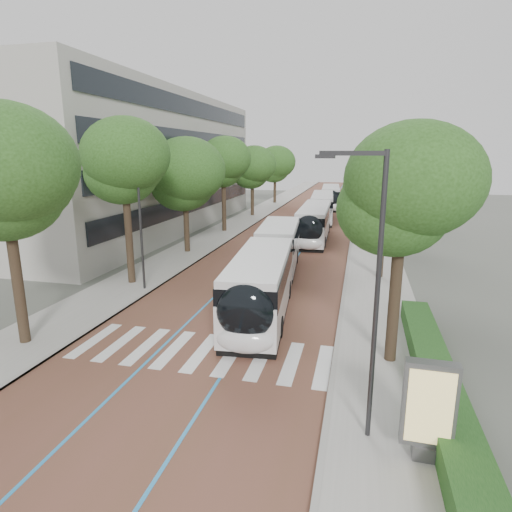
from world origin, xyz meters
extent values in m
plane|color=#51544C|center=(0.00, 0.00, 0.00)|extent=(160.00, 160.00, 0.00)
cube|color=brown|center=(0.00, 40.00, 0.01)|extent=(11.00, 140.00, 0.02)
cube|color=gray|center=(-7.50, 40.00, 0.06)|extent=(4.00, 140.00, 0.12)
cube|color=gray|center=(7.50, 40.00, 0.06)|extent=(4.00, 140.00, 0.12)
cube|color=gray|center=(-5.60, 40.00, 0.06)|extent=(0.20, 140.00, 0.14)
cube|color=gray|center=(5.60, 40.00, 0.06)|extent=(0.20, 140.00, 0.14)
cube|color=silver|center=(-4.80, 1.00, 0.03)|extent=(0.55, 3.60, 0.01)
cube|color=silver|center=(-3.55, 1.00, 0.03)|extent=(0.55, 3.60, 0.01)
cube|color=silver|center=(-2.30, 1.00, 0.03)|extent=(0.55, 3.60, 0.01)
cube|color=silver|center=(-1.05, 1.00, 0.03)|extent=(0.55, 3.60, 0.01)
cube|color=silver|center=(0.20, 1.00, 0.03)|extent=(0.55, 3.60, 0.01)
cube|color=silver|center=(1.45, 1.00, 0.03)|extent=(0.55, 3.60, 0.01)
cube|color=silver|center=(2.70, 1.00, 0.03)|extent=(0.55, 3.60, 0.01)
cube|color=silver|center=(3.95, 1.00, 0.03)|extent=(0.55, 3.60, 0.01)
cube|color=silver|center=(5.20, 1.00, 0.03)|extent=(0.55, 3.60, 0.01)
cube|color=#2682C2|center=(-1.60, 40.00, 0.02)|extent=(0.12, 126.00, 0.01)
cube|color=#2682C2|center=(1.60, 40.00, 0.02)|extent=(0.12, 126.00, 0.01)
cube|color=#A6A299|center=(-19.50, 28.00, 7.00)|extent=(18.00, 40.00, 14.00)
cube|color=black|center=(-10.45, 28.00, 3.00)|extent=(0.12, 38.00, 1.60)
cube|color=black|center=(-10.45, 28.00, 6.20)|extent=(0.12, 38.00, 1.60)
cube|color=black|center=(-10.45, 28.00, 9.40)|extent=(0.12, 38.00, 1.60)
cube|color=black|center=(-10.45, 28.00, 12.40)|extent=(0.12, 38.00, 1.60)
cube|color=#194216|center=(9.10, 0.00, 0.52)|extent=(1.20, 14.00, 0.80)
cylinder|color=#2C2C2F|center=(6.80, -3.00, 4.12)|extent=(0.14, 0.14, 8.00)
cube|color=#2C2C2F|center=(6.00, -3.00, 8.02)|extent=(1.70, 0.12, 0.12)
cube|color=#2C2C2F|center=(5.30, -3.00, 7.94)|extent=(0.50, 0.20, 0.10)
cylinder|color=#2C2C2F|center=(6.80, 22.00, 4.12)|extent=(0.14, 0.14, 8.00)
cube|color=#2C2C2F|center=(6.00, 22.00, 8.02)|extent=(1.70, 0.12, 0.12)
cube|color=#2C2C2F|center=(5.30, 22.00, 7.94)|extent=(0.50, 0.20, 0.10)
cylinder|color=#2C2C2F|center=(-6.10, 8.00, 4.12)|extent=(0.14, 0.14, 8.00)
cylinder|color=black|center=(-7.50, 0.00, 2.49)|extent=(0.44, 0.44, 4.99)
ellipsoid|color=#224516|center=(-7.50, 0.00, 7.03)|extent=(5.59, 5.59, 4.75)
cylinder|color=black|center=(-7.50, 9.00, 2.61)|extent=(0.44, 0.44, 5.21)
ellipsoid|color=#224516|center=(-7.50, 9.00, 7.34)|extent=(5.15, 5.15, 4.38)
cylinder|color=black|center=(-7.50, 18.00, 2.17)|extent=(0.44, 0.44, 4.35)
ellipsoid|color=#224516|center=(-7.50, 18.00, 6.13)|extent=(6.10, 6.10, 5.18)
cylinder|color=black|center=(-7.50, 28.00, 2.46)|extent=(0.44, 0.44, 4.92)
ellipsoid|color=#224516|center=(-7.50, 28.00, 6.94)|extent=(5.19, 5.19, 4.41)
cylinder|color=black|center=(-7.50, 40.00, 2.14)|extent=(0.44, 0.44, 4.28)
ellipsoid|color=#224516|center=(-7.50, 40.00, 6.02)|extent=(5.62, 5.62, 4.78)
cylinder|color=black|center=(-7.50, 55.00, 2.15)|extent=(0.44, 0.44, 4.30)
ellipsoid|color=#224516|center=(-7.50, 55.00, 6.06)|extent=(6.11, 6.11, 5.19)
cylinder|color=black|center=(7.70, 2.00, 2.31)|extent=(0.44, 0.44, 4.62)
ellipsoid|color=#224516|center=(7.70, 2.00, 6.51)|extent=(4.84, 4.84, 4.12)
cylinder|color=black|center=(7.70, 14.00, 2.39)|extent=(0.44, 0.44, 4.78)
ellipsoid|color=#224516|center=(7.70, 14.00, 6.73)|extent=(4.93, 4.93, 4.19)
cylinder|color=black|center=(7.70, 28.00, 2.08)|extent=(0.44, 0.44, 4.17)
ellipsoid|color=#224516|center=(7.70, 28.00, 5.88)|extent=(4.78, 4.78, 4.06)
cylinder|color=black|center=(7.70, 44.00, 2.40)|extent=(0.44, 0.44, 4.81)
ellipsoid|color=#224516|center=(7.70, 44.00, 6.77)|extent=(5.03, 5.03, 4.28)
cylinder|color=black|center=(1.20, 10.51, 1.77)|extent=(2.37, 1.11, 2.30)
cube|color=silver|center=(1.69, 5.41, 1.26)|extent=(3.37, 9.55, 1.82)
cube|color=black|center=(1.69, 5.41, 2.40)|extent=(3.39, 9.37, 0.97)
cube|color=silver|center=(1.69, 5.41, 3.04)|extent=(3.30, 9.36, 0.31)
cube|color=black|center=(1.69, 5.41, 0.17)|extent=(3.28, 9.18, 0.35)
cube|color=silver|center=(0.80, 14.82, 1.26)|extent=(3.21, 7.94, 1.82)
cube|color=black|center=(0.80, 14.82, 2.40)|extent=(3.24, 7.79, 0.97)
cube|color=silver|center=(0.80, 14.82, 3.04)|extent=(3.15, 7.78, 0.31)
cube|color=black|center=(0.80, 14.82, 0.17)|extent=(3.14, 7.63, 0.35)
ellipsoid|color=black|center=(2.11, 0.90, 2.00)|extent=(2.44, 1.32, 2.28)
ellipsoid|color=silver|center=(2.11, 0.85, 0.86)|extent=(2.43, 1.22, 1.14)
cylinder|color=black|center=(0.77, 3.03, 0.50)|extent=(0.39, 1.02, 1.00)
cylinder|color=black|center=(3.02, 3.24, 0.50)|extent=(0.39, 1.02, 1.00)
cylinder|color=black|center=(-0.48, 16.37, 0.50)|extent=(0.39, 1.02, 1.00)
cylinder|color=black|center=(1.77, 16.58, 0.50)|extent=(0.39, 1.02, 1.00)
cylinder|color=black|center=(0.27, 8.37, 0.50)|extent=(0.39, 1.02, 1.00)
cylinder|color=black|center=(2.52, 8.58, 0.50)|extent=(0.39, 1.02, 1.00)
cube|color=silver|center=(2.11, 26.03, 1.26)|extent=(2.84, 12.07, 1.82)
cube|color=black|center=(2.11, 26.03, 2.40)|extent=(2.88, 11.83, 0.97)
cube|color=silver|center=(2.11, 26.03, 3.04)|extent=(2.79, 11.83, 0.31)
cube|color=black|center=(2.11, 26.03, 0.17)|extent=(2.78, 11.59, 0.35)
ellipsoid|color=black|center=(2.28, 20.18, 2.00)|extent=(2.38, 1.17, 2.28)
ellipsoid|color=silver|center=(2.28, 20.13, 0.86)|extent=(2.38, 1.07, 1.14)
cylinder|color=black|center=(1.09, 22.40, 0.50)|extent=(0.33, 1.01, 1.00)
cylinder|color=black|center=(3.34, 22.47, 0.50)|extent=(0.33, 1.01, 1.00)
cylinder|color=black|center=(0.87, 29.80, 0.50)|extent=(0.33, 1.01, 1.00)
cylinder|color=black|center=(3.13, 29.86, 0.50)|extent=(0.33, 1.01, 1.00)
cube|color=silver|center=(1.71, 38.49, 1.26)|extent=(3.32, 12.14, 1.82)
cube|color=black|center=(1.71, 38.49, 2.40)|extent=(3.34, 11.91, 0.97)
cube|color=silver|center=(1.71, 38.49, 3.04)|extent=(3.25, 11.90, 0.31)
cube|color=black|center=(1.71, 38.49, 0.17)|extent=(3.24, 11.66, 0.35)
ellipsoid|color=black|center=(2.12, 32.66, 2.00)|extent=(2.42, 1.26, 2.28)
ellipsoid|color=silver|center=(2.12, 32.61, 0.86)|extent=(2.41, 1.16, 1.14)
cylinder|color=black|center=(0.83, 34.82, 0.50)|extent=(0.37, 1.02, 1.00)
cylinder|color=black|center=(3.09, 34.98, 0.50)|extent=(0.37, 1.02, 1.00)
cylinder|color=black|center=(0.32, 42.20, 0.50)|extent=(0.37, 1.02, 1.00)
cylinder|color=black|center=(2.58, 42.36, 0.50)|extent=(0.37, 1.02, 1.00)
cube|color=silver|center=(1.83, 51.22, 1.26)|extent=(3.26, 12.13, 1.82)
cube|color=black|center=(1.83, 51.22, 2.40)|extent=(3.28, 11.90, 0.97)
cube|color=silver|center=(1.83, 51.22, 3.04)|extent=(3.19, 11.89, 0.31)
cube|color=black|center=(1.83, 51.22, 0.17)|extent=(3.18, 11.65, 0.35)
ellipsoid|color=black|center=(2.20, 45.38, 2.00)|extent=(2.42, 1.25, 2.28)
ellipsoid|color=silver|center=(2.20, 45.33, 0.86)|extent=(2.41, 1.15, 1.14)
cylinder|color=black|center=(0.93, 47.55, 0.50)|extent=(0.36, 1.02, 1.00)
cylinder|color=black|center=(3.18, 47.69, 0.50)|extent=(0.36, 1.02, 1.00)
cylinder|color=black|center=(0.46, 54.94, 0.50)|extent=(0.36, 1.02, 1.00)
cylinder|color=black|center=(2.72, 55.08, 0.50)|extent=(0.36, 1.02, 1.00)
cube|color=#59595B|center=(8.25, -3.61, 0.33)|extent=(0.63, 0.53, 0.41)
cube|color=#59595B|center=(8.25, -3.61, 1.71)|extent=(1.34, 0.39, 2.36)
cube|color=tan|center=(8.24, -3.80, 1.71)|extent=(1.13, 0.05, 2.05)
camera|label=1|loc=(6.23, -14.23, 8.02)|focal=30.00mm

